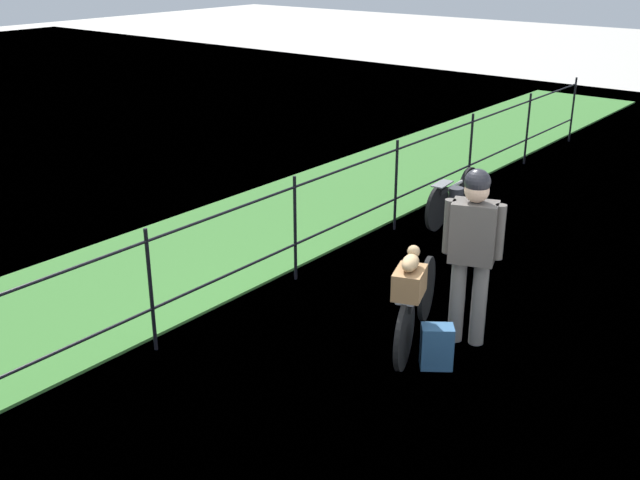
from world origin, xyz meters
The scene contains 10 objects.
ground_plane centered at (0.00, 0.00, 0.00)m, with size 60.00×60.00×0.00m, color #B2ADA3.
grass_strip centered at (0.00, 3.62, 0.01)m, with size 27.00×2.40×0.03m, color #38702D.
iron_fence centered at (0.00, 2.24, 0.69)m, with size 18.04×0.04×1.19m.
bicycle_main centered at (0.61, 0.45, 0.34)m, with size 1.55×0.59×0.65m.
wooden_crate centered at (0.27, 0.33, 0.77)m, with size 0.36×0.24×0.24m, color olive.
terrier_dog centered at (0.30, 0.34, 0.97)m, with size 0.32×0.23×0.18m.
cyclist_person centered at (0.92, 0.09, 1.00)m, with size 0.38×0.51×1.68m.
backpack_on_paving centered at (0.34, 0.07, 0.20)m, with size 0.28×0.18×0.40m, color #28517A.
mooring_bollard centered at (3.69, 1.74, 0.25)m, with size 0.20×0.20×0.50m, color #38383D.
bicycle_parked centered at (3.79, 1.84, 0.32)m, with size 1.60×0.21×0.61m.
Camera 1 is at (-4.84, -2.74, 3.50)m, focal length 42.37 mm.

